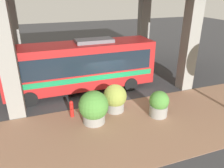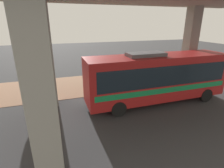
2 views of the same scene
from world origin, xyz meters
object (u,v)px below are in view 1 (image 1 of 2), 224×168
at_px(planter_back, 115,98).
at_px(bus, 81,65).
at_px(planter_middle, 159,104).
at_px(fire_hydrant, 72,109).
at_px(planter_front, 94,108).

bearing_deg(planter_back, bus, 19.83).
bearing_deg(planter_middle, fire_hydrant, 71.64).
relative_size(fire_hydrant, planter_middle, 0.66).
distance_m(planter_middle, planter_back, 2.60).
xyz_separation_m(planter_front, planter_back, (0.81, -1.55, -0.08)).
bearing_deg(planter_back, planter_middle, -122.55).
xyz_separation_m(fire_hydrant, planter_front, (-1.00, -1.06, 0.41)).
xyz_separation_m(planter_middle, planter_back, (1.40, 2.19, 0.07)).
distance_m(fire_hydrant, planter_middle, 5.06).
distance_m(bus, planter_back, 3.89).
height_order(bus, planter_back, bus).
relative_size(planter_front, planter_middle, 1.21).
height_order(bus, fire_hydrant, bus).
bearing_deg(planter_front, fire_hydrant, 46.67).
bearing_deg(fire_hydrant, planter_back, -94.23).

